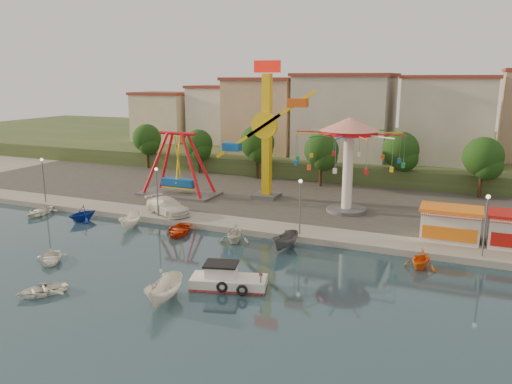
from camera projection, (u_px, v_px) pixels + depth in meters
The scene contains 35 objects.
ground at pixel (151, 275), 39.24m from camera, with size 200.00×200.00×0.00m, color #142A38.
quay_deck at pixel (340, 157), 94.79m from camera, with size 200.00×100.00×0.60m, color #9E998E.
asphalt_pad at pixel (282, 190), 66.01m from camera, with size 90.00×28.00×0.01m, color #4C4944.
hill_terrace at pixel (346, 148), 99.01m from camera, with size 200.00×60.00×3.00m, color #384C26.
pirate_ship_ride at pixel (178, 165), 62.55m from camera, with size 10.00×5.00×8.00m.
kamikaze_tower at pixel (270, 135), 59.66m from camera, with size 8.54×3.10×16.50m.
wave_swinger at pixel (349, 144), 53.73m from camera, with size 11.60×11.60×10.40m.
booth_left at pixel (450, 223), 45.45m from camera, with size 5.40×3.78×3.08m.
lamp_post_0 at pixel (44, 181), 59.33m from camera, with size 0.14×0.14×5.00m, color #59595E.
lamp_post_1 at pixel (157, 193), 53.25m from camera, with size 0.14×0.14×5.00m, color #59595E.
lamp_post_2 at pixel (300, 208), 47.16m from camera, with size 0.14×0.14×5.00m, color #59595E.
lamp_post_3 at pixel (485, 227), 41.07m from camera, with size 0.14×0.14×5.00m, color #59595E.
tree_0 at pixel (147, 138), 81.07m from camera, with size 4.60×4.60×7.19m.
tree_1 at pixel (199, 144), 76.67m from camera, with size 4.35×4.35×6.80m.
tree_2 at pixel (257, 143), 72.31m from camera, with size 5.02×5.02×7.85m.
tree_3 at pixel (321, 150), 67.29m from camera, with size 4.68×4.68×7.32m.
tree_4 at pixel (401, 150), 66.13m from camera, with size 4.86×4.86×7.60m.
tree_5 at pixel (483, 157), 60.70m from camera, with size 4.83×4.83×7.54m.
building_0 at pixel (141, 112), 91.25m from camera, with size 9.26×9.53×11.87m, color beige.
building_1 at pixel (213, 121), 91.80m from camera, with size 12.33×9.01×8.63m, color silver.
building_2 at pixel (282, 116), 87.03m from camera, with size 11.95×9.28×11.23m, color tan.
building_3 at pixel (356, 126), 79.18m from camera, with size 12.59×10.50×9.20m, color beige.
building_4 at pixel (448, 127), 77.10m from camera, with size 10.75×9.23×9.24m, color beige.
cabin_motorboat at pixel (227, 281), 36.78m from camera, with size 5.92×3.52×1.96m.
rowboat_a at pixel (51, 258), 41.81m from camera, with size 2.50×3.51×0.73m, color white.
rowboat_b at pixel (42, 290), 35.64m from camera, with size 2.49×3.49×0.72m, color white.
skiff at pixel (165, 291), 34.24m from camera, with size 1.65×4.39×1.70m, color silver.
van at pixel (168, 206), 54.28m from camera, with size 2.45×6.02×1.75m, color white.
moored_boat_0 at pixel (38, 211), 56.25m from camera, with size 2.99×4.19×0.87m, color white.
moored_boat_1 at pixel (82, 213), 53.75m from camera, with size 2.82×3.27×1.72m, color #1232A2.
moored_boat_2 at pixel (130, 221), 51.39m from camera, with size 1.41×3.76×1.45m, color white.
moored_boat_3 at pixel (179, 230), 49.26m from camera, with size 3.02×4.23×0.88m, color red.
moored_boat_4 at pixel (235, 233), 46.82m from camera, with size 2.82×3.26×1.72m, color silver.
moored_boat_5 at pixel (286, 241), 44.92m from camera, with size 1.47×3.91×1.51m, color #57585C.
moored_boat_7 at pixel (421, 259), 40.47m from camera, with size 2.61×3.02×1.59m, color orange.
Camera 1 is at (21.97, -30.62, 15.17)m, focal length 35.00 mm.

